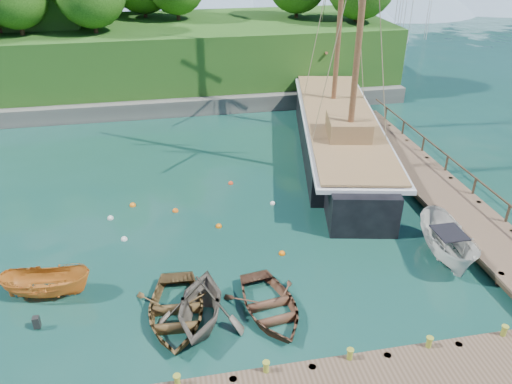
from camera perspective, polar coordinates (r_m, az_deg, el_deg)
The scene contains 21 objects.
ground at distance 22.29m, azimuth 0.96°, elevation -10.76°, with size 160.00×160.00×0.00m, color #103527.
dock_east at distance 31.36m, azimuth 19.27°, elevation 1.07°, with size 3.20×24.00×1.10m.
bollard_1 at distance 18.58m, azimuth 1.14°, elevation -21.03°, with size 0.26×0.26×0.45m, color olive.
bollard_2 at distance 19.23m, azimuth 10.46°, elevation -19.43°, with size 0.26×0.26×0.45m, color olive.
bollard_3 at distance 20.31m, azimuth 18.80°, elevation -17.56°, with size 0.26×0.26×0.45m, color olive.
bollard_4 at distance 21.74m, azimuth 26.01°, elevation -15.61°, with size 0.26×0.26×0.45m, color olive.
rowboat_0 at distance 21.04m, azimuth -9.12°, elevation -14.09°, with size 3.41×4.78×0.99m, color brown.
rowboat_1 at distance 20.73m, azimuth -6.28°, elevation -14.62°, with size 3.59×4.16×2.19m, color #5C564B.
rowboat_2 at distance 21.05m, azimuth 1.62°, elevation -13.61°, with size 3.15×4.41×0.91m, color brown.
motorboat_orange at distance 23.57m, azimuth -22.52°, elevation -10.86°, with size 1.44×3.83×1.48m, color orange.
cabin_boat_white at distance 25.60m, azimuth 20.71°, elevation -7.02°, with size 1.83×4.86×1.88m, color silver.
schooner at distance 34.48m, azimuth 9.45°, elevation 6.13°, with size 8.91×27.09×20.00m.
mooring_buoy_0 at distance 26.04m, azimuth -14.82°, elevation -5.30°, with size 0.33×0.33×0.33m, color silver.
mooring_buoy_1 at distance 27.88m, azimuth -9.20°, elevation -2.19°, with size 0.33×0.33×0.33m, color orange.
mooring_buoy_2 at distance 26.26m, azimuth -4.28°, elevation -3.99°, with size 0.34×0.34×0.34m, color orange.
mooring_buoy_3 at distance 28.23m, azimuth 1.91°, elevation -1.37°, with size 0.30×0.30×0.30m, color white.
mooring_buoy_4 at distance 28.88m, azimuth -13.90°, elevation -1.54°, with size 0.36×0.36×0.36m, color orange.
mooring_buoy_5 at distance 30.39m, azimuth -2.91°, elevation 0.95°, with size 0.31×0.31×0.31m, color #F1401A.
mooring_buoy_6 at distance 27.98m, azimuth -16.29°, elevation -2.96°, with size 0.34×0.34×0.34m, color silver.
mooring_buoy_7 at distance 24.23m, azimuth 2.98°, elevation -7.09°, with size 0.32×0.32×0.32m, color orange.
headland at distance 49.80m, azimuth -22.40°, elevation 16.80°, with size 51.00×19.31×12.90m.
Camera 1 is at (-3.59, -16.79, 14.21)m, focal length 35.00 mm.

